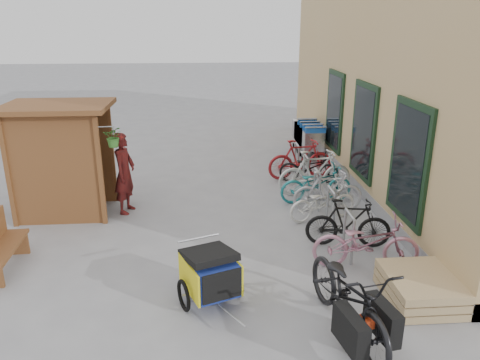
{
  "coord_description": "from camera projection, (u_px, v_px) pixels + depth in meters",
  "views": [
    {
      "loc": [
        -0.17,
        -7.29,
        4.03
      ],
      "look_at": [
        0.5,
        1.5,
        1.0
      ],
      "focal_mm": 35.0,
      "sensor_mm": 36.0,
      "label": 1
    }
  ],
  "objects": [
    {
      "name": "bike_1",
      "position": [
        348.0,
        223.0,
        8.63
      ],
      "size": [
        1.62,
        0.71,
        0.94
      ],
      "primitive_type": "imported",
      "rotation": [
        0.0,
        0.0,
        1.39
      ],
      "color": "black",
      "rests_on": "ground"
    },
    {
      "name": "building",
      "position": [
        468.0,
        42.0,
        11.77
      ],
      "size": [
        6.07,
        13.0,
        7.0
      ],
      "color": "tan",
      "rests_on": "ground"
    },
    {
      "name": "kiosk",
      "position": [
        57.0,
        145.0,
        9.79
      ],
      "size": [
        2.49,
        1.65,
        2.4
      ],
      "color": "brown",
      "rests_on": "ground"
    },
    {
      "name": "bike_2",
      "position": [
        323.0,
        202.0,
        9.81
      ],
      "size": [
        1.61,
        0.93,
        0.8
      ],
      "primitive_type": "imported",
      "rotation": [
        0.0,
        0.0,
        1.85
      ],
      "color": "silver",
      "rests_on": "ground"
    },
    {
      "name": "child_trailer",
      "position": [
        210.0,
        272.0,
        6.9
      ],
      "size": [
        1.02,
        1.55,
        0.9
      ],
      "rotation": [
        0.0,
        0.0,
        0.37
      ],
      "color": "#1C3E9C",
      "rests_on": "ground"
    },
    {
      "name": "bike_7",
      "position": [
        300.0,
        159.0,
        12.37
      ],
      "size": [
        1.83,
        0.77,
        1.07
      ],
      "primitive_type": "imported",
      "rotation": [
        0.0,
        0.0,
        1.73
      ],
      "color": "maroon",
      "rests_on": "ground"
    },
    {
      "name": "cargo_bike",
      "position": [
        349.0,
        296.0,
        6.19
      ],
      "size": [
        1.14,
        2.27,
        1.14
      ],
      "rotation": [
        0.0,
        0.0,
        0.19
      ],
      "color": "black",
      "rests_on": "ground"
    },
    {
      "name": "pallet_stack",
      "position": [
        420.0,
        288.0,
        7.03
      ],
      "size": [
        1.0,
        1.2,
        0.4
      ],
      "color": "tan",
      "rests_on": "ground"
    },
    {
      "name": "ground",
      "position": [
        218.0,
        262.0,
        8.2
      ],
      "size": [
        80.0,
        80.0,
        0.0
      ],
      "primitive_type": "plane",
      "color": "#949597"
    },
    {
      "name": "bike_5",
      "position": [
        315.0,
        173.0,
        11.22
      ],
      "size": [
        1.89,
        0.77,
        1.1
      ],
      "primitive_type": "imported",
      "rotation": [
        0.0,
        0.0,
        1.71
      ],
      "color": "silver",
      "rests_on": "ground"
    },
    {
      "name": "bike_4",
      "position": [
        316.0,
        184.0,
        10.78
      ],
      "size": [
        1.75,
        0.76,
        0.89
      ],
      "primitive_type": "imported",
      "rotation": [
        0.0,
        0.0,
        1.67
      ],
      "color": "teal",
      "rests_on": "ground"
    },
    {
      "name": "bike_3",
      "position": [
        328.0,
        191.0,
        10.25
      ],
      "size": [
        1.55,
        0.44,
        0.93
      ],
      "primitive_type": "imported",
      "rotation": [
        0.0,
        0.0,
        1.57
      ],
      "color": "#B6B6BB",
      "rests_on": "ground"
    },
    {
      "name": "bike_rack",
      "position": [
        317.0,
        185.0,
        10.46
      ],
      "size": [
        0.05,
        5.35,
        0.86
      ],
      "color": "#A5A8AD",
      "rests_on": "ground"
    },
    {
      "name": "bike_0",
      "position": [
        366.0,
        243.0,
        7.88
      ],
      "size": [
        1.86,
        0.86,
        0.94
      ],
      "primitive_type": "imported",
      "rotation": [
        0.0,
        0.0,
        1.44
      ],
      "color": "#B87791",
      "rests_on": "ground"
    },
    {
      "name": "person_kiosk",
      "position": [
        125.0,
        173.0,
        10.08
      ],
      "size": [
        0.57,
        0.73,
        1.78
      ],
      "primitive_type": "imported",
      "rotation": [
        0.0,
        0.0,
        1.33
      ],
      "color": "maroon",
      "rests_on": "ground"
    },
    {
      "name": "bike_6",
      "position": [
        309.0,
        167.0,
        12.11
      ],
      "size": [
        1.6,
        0.83,
        0.8
      ],
      "primitive_type": "imported",
      "rotation": [
        0.0,
        0.0,
        1.37
      ],
      "color": "black",
      "rests_on": "ground"
    },
    {
      "name": "shopping_carts",
      "position": [
        307.0,
        134.0,
        14.51
      ],
      "size": [
        0.63,
        2.12,
        1.13
      ],
      "color": "silver",
      "rests_on": "ground"
    }
  ]
}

